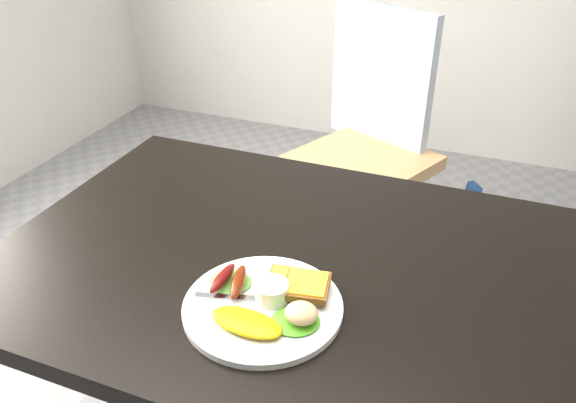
{
  "coord_description": "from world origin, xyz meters",
  "views": [
    {
      "loc": [
        0.3,
        -0.84,
        1.41
      ],
      "look_at": [
        -0.01,
        -0.04,
        0.9
      ],
      "focal_mm": 35.0,
      "sensor_mm": 36.0,
      "label": 1
    }
  ],
  "objects_px": {
    "person": "(410,139)",
    "plate": "(263,307)",
    "dining_table": "(302,267)",
    "dining_chair": "(363,163)"
  },
  "relations": [
    {
      "from": "dining_chair",
      "to": "dining_table",
      "type": "bearing_deg",
      "value": -58.61
    },
    {
      "from": "dining_table",
      "to": "plate",
      "type": "xyz_separation_m",
      "value": [
        -0.01,
        -0.16,
        0.03
      ]
    },
    {
      "from": "dining_table",
      "to": "dining_chair",
      "type": "height_order",
      "value": "dining_table"
    },
    {
      "from": "dining_table",
      "to": "person",
      "type": "relative_size",
      "value": 0.84
    },
    {
      "from": "dining_table",
      "to": "person",
      "type": "xyz_separation_m",
      "value": [
        0.08,
        0.72,
        -0.02
      ]
    },
    {
      "from": "person",
      "to": "plate",
      "type": "xyz_separation_m",
      "value": [
        -0.09,
        -0.88,
        0.04
      ]
    },
    {
      "from": "dining_table",
      "to": "plate",
      "type": "relative_size",
      "value": 4.32
    },
    {
      "from": "person",
      "to": "dining_chair",
      "type": "bearing_deg",
      "value": -51.75
    },
    {
      "from": "person",
      "to": "plate",
      "type": "bearing_deg",
      "value": 88.56
    },
    {
      "from": "dining_table",
      "to": "plate",
      "type": "distance_m",
      "value": 0.17
    }
  ]
}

